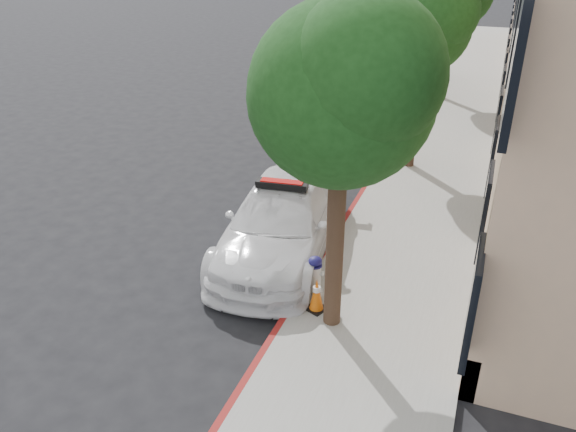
% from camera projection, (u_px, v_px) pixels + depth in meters
% --- Properties ---
extents(ground, '(120.00, 120.00, 0.00)m').
position_uv_depth(ground, '(234.00, 247.00, 12.68)').
color(ground, black).
rests_on(ground, ground).
extents(sidewalk, '(3.20, 50.00, 0.15)m').
position_uv_depth(sidewalk, '(447.00, 130.00, 19.86)').
color(sidewalk, gray).
rests_on(sidewalk, ground).
extents(curb_strip, '(0.12, 50.00, 0.15)m').
position_uv_depth(curb_strip, '(404.00, 125.00, 20.34)').
color(curb_strip, maroon).
rests_on(curb_strip, ground).
extents(tree_near, '(2.92, 2.82, 5.62)m').
position_uv_depth(tree_near, '(343.00, 93.00, 8.14)').
color(tree_near, black).
rests_on(tree_near, sidewalk).
extents(tree_mid, '(2.77, 2.64, 5.43)m').
position_uv_depth(tree_mid, '(424.00, 24.00, 14.87)').
color(tree_mid, black).
rests_on(tree_mid, sidewalk).
extents(police_car, '(2.78, 5.58, 1.71)m').
position_uv_depth(police_car, '(282.00, 220.00, 12.16)').
color(police_car, white).
rests_on(police_car, ground).
extents(parked_car_mid, '(1.90, 4.21, 1.41)m').
position_uv_depth(parked_car_mid, '(337.00, 125.00, 18.36)').
color(parked_car_mid, '#202228').
rests_on(parked_car_mid, ground).
extents(parked_car_far, '(2.08, 4.53, 1.44)m').
position_uv_depth(parked_car_far, '(414.00, 66.00, 26.22)').
color(parked_car_far, '#161F38').
rests_on(parked_car_far, ground).
extents(fire_hydrant, '(0.34, 0.32, 0.83)m').
position_uv_depth(fire_hydrant, '(315.00, 276.00, 10.60)').
color(fire_hydrant, silver).
rests_on(fire_hydrant, sidewalk).
extents(traffic_cone, '(0.44, 0.44, 0.65)m').
position_uv_depth(traffic_cone, '(317.00, 295.00, 10.20)').
color(traffic_cone, black).
rests_on(traffic_cone, sidewalk).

